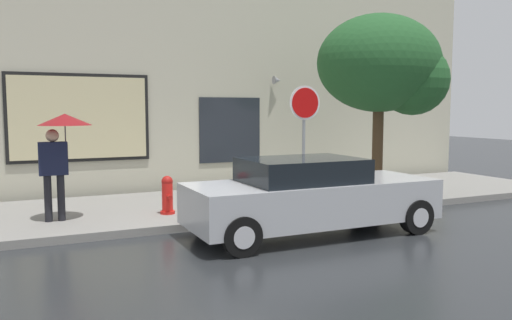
% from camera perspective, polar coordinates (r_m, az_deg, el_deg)
% --- Properties ---
extents(ground_plane, '(60.00, 60.00, 0.00)m').
position_cam_1_polar(ground_plane, '(9.18, -1.00, -8.74)').
color(ground_plane, '#282B2D').
extents(sidewalk, '(20.00, 4.00, 0.15)m').
position_cam_1_polar(sidewalk, '(11.91, -6.87, -5.08)').
color(sidewalk, gray).
rests_on(sidewalk, ground).
extents(building_facade, '(20.00, 0.67, 7.00)m').
position_cam_1_polar(building_facade, '(14.15, -10.28, 10.40)').
color(building_facade, beige).
rests_on(building_facade, ground).
extents(parked_car, '(4.58, 1.80, 1.40)m').
position_cam_1_polar(parked_car, '(9.45, 6.03, -4.00)').
color(parked_car, '#B7BABF').
rests_on(parked_car, ground).
extents(fire_hydrant, '(0.30, 0.44, 0.78)m').
position_cam_1_polar(fire_hydrant, '(10.71, -9.72, -3.84)').
color(fire_hydrant, red).
rests_on(fire_hydrant, sidewalk).
extents(pedestrian_with_umbrella, '(1.00, 1.00, 2.04)m').
position_cam_1_polar(pedestrian_with_umbrella, '(10.47, -20.67, 2.44)').
color(pedestrian_with_umbrella, black).
rests_on(pedestrian_with_umbrella, sidewalk).
extents(street_tree, '(3.11, 2.65, 4.39)m').
position_cam_1_polar(street_tree, '(13.02, 14.13, 9.87)').
color(street_tree, '#4C3823').
rests_on(street_tree, sidewalk).
extents(stop_sign, '(0.76, 0.10, 2.64)m').
position_cam_1_polar(stop_sign, '(11.54, 5.35, 4.30)').
color(stop_sign, gray).
rests_on(stop_sign, sidewalk).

